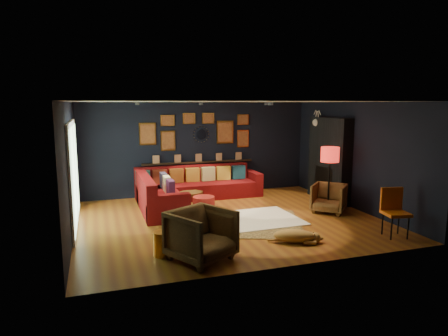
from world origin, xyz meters
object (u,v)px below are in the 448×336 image
object	(u,v)px
floor_lamp	(330,158)
orange_chair	(394,208)
sectional	(184,191)
dog	(294,233)
gold_stool	(163,244)
coffee_table	(190,195)
pouf	(204,204)
armchair_left	(201,233)
armchair_right	(329,197)

from	to	relation	value
floor_lamp	orange_chair	bearing A→B (deg)	-84.22
sectional	dog	xyz separation A→B (m)	(1.29, -3.61, -0.14)
gold_stool	orange_chair	world-z (taller)	orange_chair
coffee_table	pouf	xyz separation A→B (m)	(0.23, -0.46, -0.12)
sectional	armchair_left	distance (m)	3.90
coffee_table	pouf	distance (m)	0.53
sectional	armchair_right	distance (m)	3.64
gold_stool	dog	distance (m)	2.43
gold_stool	dog	world-z (taller)	gold_stool
pouf	armchair_right	xyz separation A→B (m)	(2.82, -0.95, 0.18)
coffee_table	floor_lamp	size ratio (longest dim) A/B	0.56
pouf	gold_stool	world-z (taller)	gold_stool
floor_lamp	dog	xyz separation A→B (m)	(-1.83, -1.75, -1.12)
coffee_table	gold_stool	distance (m)	3.14
coffee_table	sectional	bearing A→B (deg)	91.48
sectional	dog	world-z (taller)	sectional
gold_stool	armchair_right	bearing A→B (deg)	19.75
pouf	dog	xyz separation A→B (m)	(1.04, -2.59, -0.02)
orange_chair	dog	size ratio (longest dim) A/B	0.90
coffee_table	armchair_right	world-z (taller)	armchair_right
armchair_left	gold_stool	distance (m)	0.74
gold_stool	orange_chair	distance (m)	4.48
armchair_left	coffee_table	bearing A→B (deg)	50.51
coffee_table	armchair_right	size ratio (longest dim) A/B	1.16
armchair_right	gold_stool	distance (m)	4.47
gold_stool	pouf	bearing A→B (deg)	60.62
sectional	orange_chair	bearing A→B (deg)	-49.14
pouf	gold_stool	bearing A→B (deg)	-119.38
armchair_right	dog	xyz separation A→B (m)	(-1.78, -1.64, -0.20)
armchair_right	gold_stool	world-z (taller)	armchair_right
pouf	orange_chair	size ratio (longest dim) A/B	0.56
pouf	floor_lamp	size ratio (longest dim) A/B	0.34
sectional	armchair_right	xyz separation A→B (m)	(3.06, -1.97, 0.05)
sectional	armchair_left	world-z (taller)	armchair_left
sectional	dog	bearing A→B (deg)	-70.40
sectional	gold_stool	bearing A→B (deg)	-108.11
armchair_right	orange_chair	size ratio (longest dim) A/B	0.80
coffee_table	armchair_left	bearing A→B (deg)	-99.93
coffee_table	armchair_right	bearing A→B (deg)	-24.81
pouf	armchair_left	xyz separation A→B (m)	(-0.81, -2.84, 0.27)
pouf	sectional	bearing A→B (deg)	103.54
armchair_right	orange_chair	xyz separation A→B (m)	(0.25, -1.86, 0.18)
sectional	gold_stool	size ratio (longest dim) A/B	8.11
gold_stool	dog	xyz separation A→B (m)	(2.42, -0.13, -0.03)
orange_chair	floor_lamp	bearing A→B (deg)	106.88
sectional	coffee_table	distance (m)	0.56
sectional	gold_stool	distance (m)	3.66
coffee_table	gold_stool	bearing A→B (deg)	-111.53
sectional	armchair_right	world-z (taller)	sectional
armchair_right	pouf	bearing A→B (deg)	-153.75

